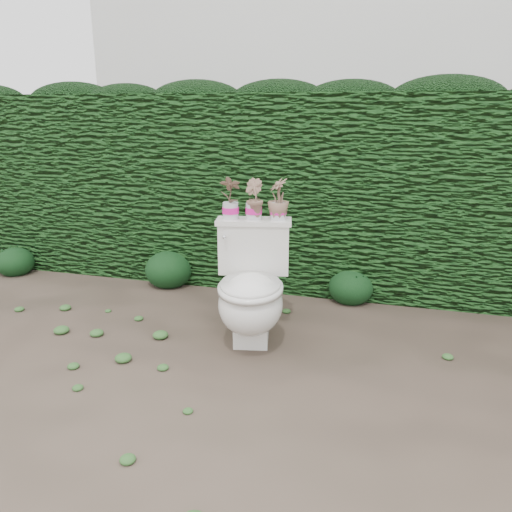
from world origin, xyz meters
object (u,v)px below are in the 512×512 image
(potted_plant_center, at_px, (254,200))
(potted_plant_right, at_px, (278,200))
(toilet, at_px, (251,291))
(potted_plant_left, at_px, (230,199))

(potted_plant_center, xyz_separation_m, potted_plant_right, (0.16, 0.03, 0.00))
(toilet, xyz_separation_m, potted_plant_right, (0.11, 0.27, 0.55))
(potted_plant_center, relative_size, potted_plant_right, 0.98)
(toilet, relative_size, potted_plant_left, 2.86)
(potted_plant_right, bearing_deg, potted_plant_center, -108.32)
(potted_plant_center, bearing_deg, potted_plant_left, 51.49)
(potted_plant_center, bearing_deg, toilet, 141.64)
(toilet, bearing_deg, potted_plant_right, 55.99)
(toilet, height_order, potted_plant_center, potted_plant_center)
(potted_plant_left, xyz_separation_m, potted_plant_right, (0.31, 0.07, -0.01))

